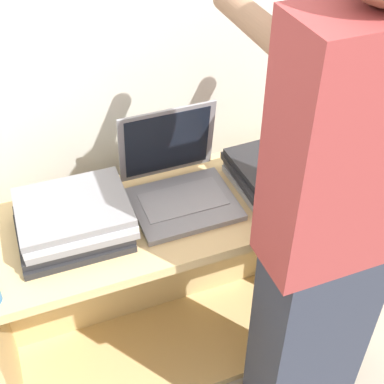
{
  "coord_description": "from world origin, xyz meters",
  "views": [
    {
      "loc": [
        -0.46,
        -1.02,
        1.99
      ],
      "look_at": [
        0.0,
        0.17,
        0.91
      ],
      "focal_mm": 50.0,
      "sensor_mm": 36.0,
      "label": 1
    }
  ],
  "objects_px": {
    "laptop_stack_left": "(74,219)",
    "person": "(330,237)",
    "laptop_stack_right": "(283,170)",
    "laptop_open": "(179,183)"
  },
  "relations": [
    {
      "from": "laptop_open",
      "to": "laptop_stack_right",
      "type": "distance_m",
      "value": 0.37
    },
    {
      "from": "laptop_stack_left",
      "to": "laptop_stack_right",
      "type": "distance_m",
      "value": 0.73
    },
    {
      "from": "laptop_open",
      "to": "laptop_stack_left",
      "type": "distance_m",
      "value": 0.37
    },
    {
      "from": "laptop_stack_left",
      "to": "person",
      "type": "height_order",
      "value": "person"
    },
    {
      "from": "laptop_stack_left",
      "to": "person",
      "type": "bearing_deg",
      "value": -33.04
    },
    {
      "from": "laptop_open",
      "to": "laptop_stack_right",
      "type": "relative_size",
      "value": 0.95
    },
    {
      "from": "laptop_stack_left",
      "to": "person",
      "type": "distance_m",
      "value": 0.77
    },
    {
      "from": "laptop_open",
      "to": "person",
      "type": "distance_m",
      "value": 0.55
    },
    {
      "from": "laptop_open",
      "to": "person",
      "type": "height_order",
      "value": "person"
    },
    {
      "from": "laptop_stack_left",
      "to": "person",
      "type": "relative_size",
      "value": 0.2
    }
  ]
}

